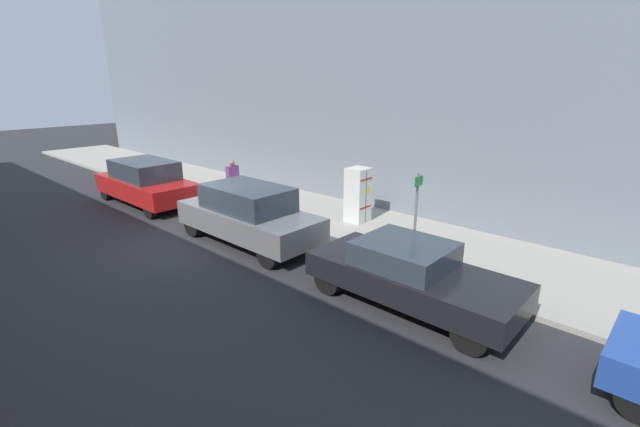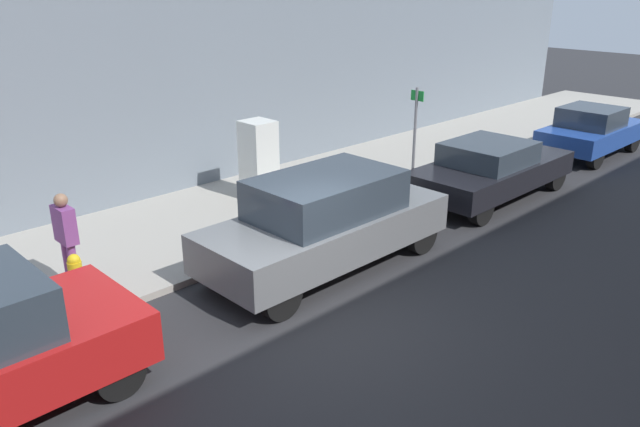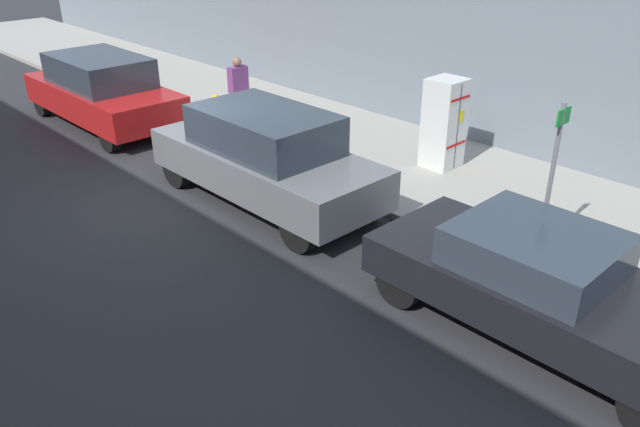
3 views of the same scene
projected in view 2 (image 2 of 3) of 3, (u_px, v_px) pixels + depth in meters
The scene contains 10 objects.
ground_plane at pixel (324, 321), 9.62m from camera, with size 80.00×80.00×0.00m, color #28282B.
sidewalk_slab at pixel (166, 235), 12.66m from camera, with size 4.22×44.00×0.13m, color #9E998E.
discarded_refrigerator at pixel (259, 160), 14.30m from camera, with size 0.70×0.67×1.82m.
manhole_cover at pixel (214, 246), 11.96m from camera, with size 0.70×0.70×0.02m, color #47443F.
street_sign_post at pixel (415, 132), 14.98m from camera, with size 0.36×0.07×2.43m.
fire_hydrant at pixel (76, 278), 9.80m from camera, with size 0.22×0.22×0.83m.
pedestrian_walking_far at pixel (66, 234), 10.09m from camera, with size 0.47×0.22×1.64m.
parked_suv_gray at pixel (326, 221), 11.09m from camera, with size 1.87×4.77×1.76m.
parked_sedan_dark at pixel (491, 169), 14.72m from camera, with size 1.89×4.56×1.40m.
parked_hatchback_blue at pixel (591, 131), 18.30m from camera, with size 1.73×3.80×1.45m.
Camera 2 is at (5.98, -5.89, 4.98)m, focal length 35.00 mm.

